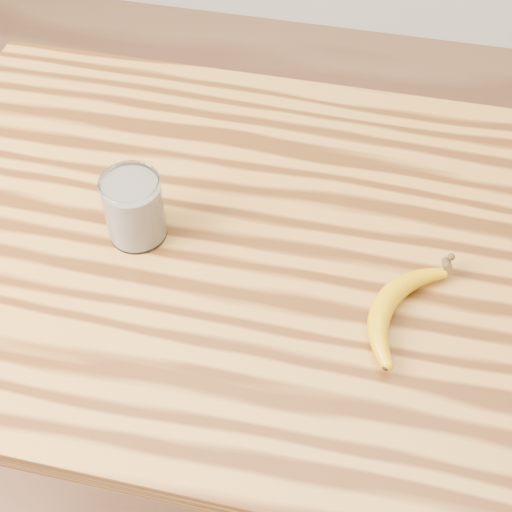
# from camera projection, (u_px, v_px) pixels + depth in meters

# --- Properties ---
(table) EXTENTS (1.20, 0.80, 0.90)m
(table) POSITION_uv_depth(u_px,v_px,m) (265.00, 292.00, 1.17)
(table) COLOR #B1772E
(table) RESTS_ON ground
(smoothie_glass) EXTENTS (0.09, 0.09, 0.11)m
(smoothie_glass) POSITION_uv_depth(u_px,v_px,m) (134.00, 209.00, 1.04)
(smoothie_glass) COLOR white
(smoothie_glass) RESTS_ON table
(banana) EXTENTS (0.18, 0.28, 0.03)m
(banana) POSITION_uv_depth(u_px,v_px,m) (385.00, 302.00, 0.98)
(banana) COLOR #D09506
(banana) RESTS_ON table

